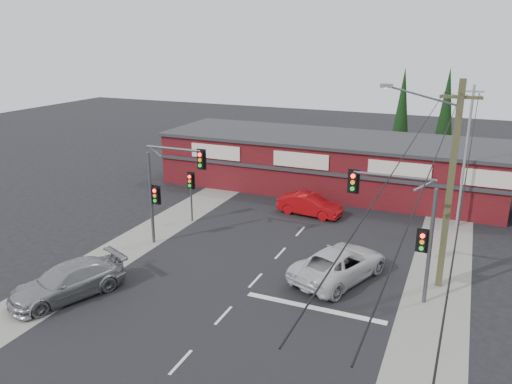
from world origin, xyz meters
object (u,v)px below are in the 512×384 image
at_px(silver_suv, 68,281).
at_px(utility_pole, 448,180).
at_px(white_suv, 340,263).
at_px(red_sedan, 310,205).
at_px(shop_building, 328,162).

height_order(silver_suv, utility_pole, utility_pole).
xyz_separation_m(white_suv, red_sedan, (-4.18, 8.43, -0.09)).
bearing_deg(silver_suv, red_sedan, 88.21).
bearing_deg(white_suv, silver_suv, 51.89).
height_order(silver_suv, shop_building, shop_building).
bearing_deg(silver_suv, white_suv, 54.38).
relative_size(silver_suv, utility_pole, 0.54).
relative_size(silver_suv, red_sedan, 1.23).
xyz_separation_m(silver_suv, utility_pole, (15.83, 8.01, 4.61)).
distance_m(silver_suv, red_sedan, 16.83).
xyz_separation_m(white_suv, utility_pole, (4.58, 1.16, 4.59)).
distance_m(white_suv, silver_suv, 13.17).
xyz_separation_m(red_sedan, utility_pole, (8.76, -7.27, 4.67)).
bearing_deg(silver_suv, shop_building, 96.68).
height_order(white_suv, utility_pole, utility_pole).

